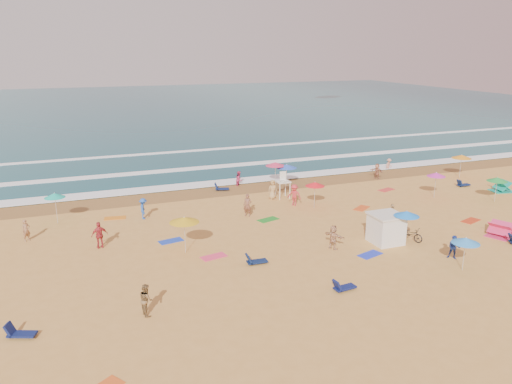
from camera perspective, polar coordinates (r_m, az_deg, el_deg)
name	(u,v)px	position (r m, az deg, el deg)	size (l,w,h in m)	color
ground	(266,234)	(36.99, 1.20, -4.88)	(220.00, 220.00, 0.00)	gold
ocean	(127,109)	(117.47, -14.53, 9.16)	(220.00, 140.00, 0.18)	#0C4756
wet_sand	(218,191)	(48.21, -4.37, 0.13)	(220.00, 220.00, 0.00)	olive
surf_foam	(195,170)	(56.43, -6.94, 2.53)	(200.00, 18.70, 0.05)	white
cabana	(386,229)	(36.34, 14.63, -4.13)	(2.00, 2.00, 2.00)	silver
cabana_roof	(387,215)	(35.99, 14.75, -2.55)	(2.20, 2.20, 0.12)	silver
bicycle	(410,234)	(37.38, 17.23, -4.59)	(0.66, 1.90, 1.00)	black
lifeguard_stand	(283,187)	(45.65, 3.07, 0.60)	(1.20, 1.20, 2.10)	white
beach_umbrellas	(280,201)	(37.60, 2.81, -1.06)	(57.59, 28.83, 0.73)	blue
loungers	(332,242)	(35.51, 8.73, -5.69)	(47.04, 23.07, 0.34)	#0F1E4D
towels	(276,244)	(35.26, 2.31, -5.95)	(32.64, 25.38, 0.03)	#E3591C
popup_tents	(502,204)	(47.01, 26.26, -1.20)	(11.93, 11.12, 1.20)	#D83064
beachgoers	(238,211)	(39.61, -2.10, -2.14)	(49.01, 23.38, 2.14)	#213B9D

